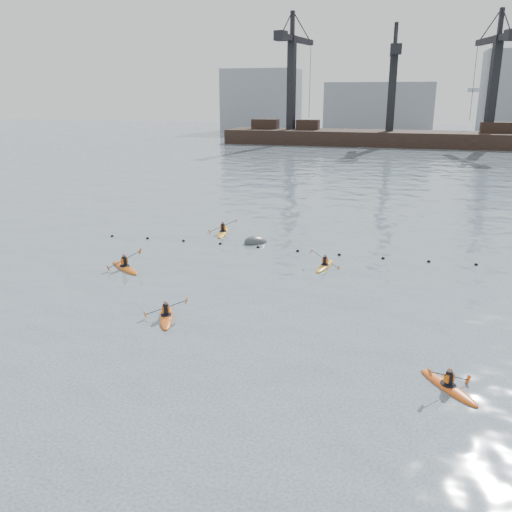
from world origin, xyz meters
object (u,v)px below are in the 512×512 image
object	(u,v)px
kayaker_0	(166,316)
kayaker_5	(223,232)
kayaker_2	(125,267)
mooring_buoy	(256,243)
kayaker_4	(448,386)
kayaker_3	(325,266)

from	to	relation	value
kayaker_0	kayaker_5	bearing A→B (deg)	75.80
kayaker_2	mooring_buoy	world-z (taller)	kayaker_2
kayaker_4	mooring_buoy	distance (m)	22.47
kayaker_3	kayaker_5	xyz separation A→B (m)	(-9.35, 6.55, 0.01)
kayaker_5	mooring_buoy	size ratio (longest dim) A/B	1.77
kayaker_2	mooring_buoy	xyz separation A→B (m)	(6.42, 8.43, -0.11)
mooring_buoy	kayaker_4	bearing A→B (deg)	-54.82
kayaker_2	kayaker_3	distance (m)	13.01
kayaker_4	mooring_buoy	bearing A→B (deg)	-93.82
kayaker_2	kayaker_0	bearing A→B (deg)	-100.45
kayaker_5	kayaker_0	bearing A→B (deg)	-90.18
kayaker_2	kayaker_5	size ratio (longest dim) A/B	0.90
kayaker_4	kayaker_0	bearing A→B (deg)	-52.76
kayaker_4	mooring_buoy	world-z (taller)	kayaker_4
kayaker_0	kayaker_5	distance (m)	17.39
kayaker_3	kayaker_0	bearing A→B (deg)	-111.99
kayaker_2	kayaker_3	bearing A→B (deg)	-35.10
kayaker_0	mooring_buoy	size ratio (longest dim) A/B	1.60
kayaker_4	kayaker_5	bearing A→B (deg)	-90.34
kayaker_5	kayaker_3	bearing A→B (deg)	-45.09
mooring_buoy	kayaker_2	bearing A→B (deg)	-127.30
kayaker_5	mooring_buoy	xyz separation A→B (m)	(3.37, -2.03, -0.11)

